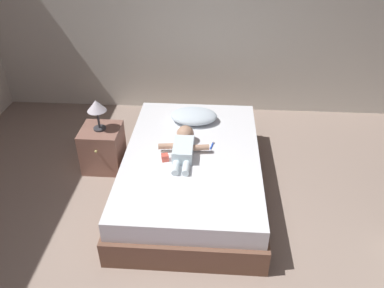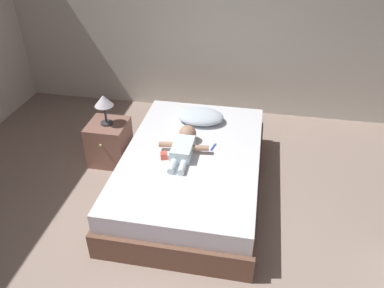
{
  "view_description": "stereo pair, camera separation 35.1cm",
  "coord_description": "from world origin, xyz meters",
  "px_view_note": "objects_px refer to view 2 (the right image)",
  "views": [
    {
      "loc": [
        0.01,
        -1.83,
        2.57
      ],
      "look_at": [
        -0.19,
        1.18,
        0.55
      ],
      "focal_mm": 35.5,
      "sensor_mm": 36.0,
      "label": 1
    },
    {
      "loc": [
        0.36,
        -1.78,
        2.57
      ],
      "look_at": [
        -0.19,
        1.18,
        0.55
      ],
      "focal_mm": 35.5,
      "sensor_mm": 36.0,
      "label": 2
    }
  ],
  "objects_px": {
    "toy_block": "(164,156)",
    "lamp": "(104,102)",
    "pillow": "(200,116)",
    "baby": "(184,145)",
    "bed": "(192,171)",
    "toothbrush": "(213,146)",
    "nightstand": "(110,142)"
  },
  "relations": [
    {
      "from": "toothbrush",
      "to": "toy_block",
      "type": "height_order",
      "value": "toy_block"
    },
    {
      "from": "toothbrush",
      "to": "nightstand",
      "type": "height_order",
      "value": "nightstand"
    },
    {
      "from": "bed",
      "to": "toothbrush",
      "type": "bearing_deg",
      "value": 34.45
    },
    {
      "from": "bed",
      "to": "lamp",
      "type": "height_order",
      "value": "lamp"
    },
    {
      "from": "bed",
      "to": "nightstand",
      "type": "xyz_separation_m",
      "value": [
        -1.0,
        0.33,
        0.02
      ]
    },
    {
      "from": "toothbrush",
      "to": "pillow",
      "type": "bearing_deg",
      "value": 114.02
    },
    {
      "from": "nightstand",
      "to": "toothbrush",
      "type": "bearing_deg",
      "value": -9.34
    },
    {
      "from": "pillow",
      "to": "toothbrush",
      "type": "height_order",
      "value": "pillow"
    },
    {
      "from": "toy_block",
      "to": "toothbrush",
      "type": "bearing_deg",
      "value": 32.14
    },
    {
      "from": "pillow",
      "to": "toy_block",
      "type": "bearing_deg",
      "value": -106.7
    },
    {
      "from": "bed",
      "to": "toothbrush",
      "type": "height_order",
      "value": "toothbrush"
    },
    {
      "from": "nightstand",
      "to": "lamp",
      "type": "height_order",
      "value": "lamp"
    },
    {
      "from": "pillow",
      "to": "baby",
      "type": "distance_m",
      "value": 0.59
    },
    {
      "from": "toothbrush",
      "to": "lamp",
      "type": "xyz_separation_m",
      "value": [
        -1.19,
        0.2,
        0.28
      ]
    },
    {
      "from": "baby",
      "to": "nightstand",
      "type": "relative_size",
      "value": 1.37
    },
    {
      "from": "toy_block",
      "to": "lamp",
      "type": "bearing_deg",
      "value": 148.07
    },
    {
      "from": "pillow",
      "to": "toy_block",
      "type": "relative_size",
      "value": 6.35
    },
    {
      "from": "pillow",
      "to": "toy_block",
      "type": "height_order",
      "value": "pillow"
    },
    {
      "from": "baby",
      "to": "lamp",
      "type": "distance_m",
      "value": 0.99
    },
    {
      "from": "nightstand",
      "to": "toy_block",
      "type": "xyz_separation_m",
      "value": [
        0.75,
        -0.47,
        0.24
      ]
    },
    {
      "from": "toothbrush",
      "to": "toy_block",
      "type": "bearing_deg",
      "value": -147.86
    },
    {
      "from": "pillow",
      "to": "baby",
      "type": "xyz_separation_m",
      "value": [
        -0.06,
        -0.59,
        0.0
      ]
    },
    {
      "from": "pillow",
      "to": "toothbrush",
      "type": "distance_m",
      "value": 0.52
    },
    {
      "from": "bed",
      "to": "toothbrush",
      "type": "xyz_separation_m",
      "value": [
        0.19,
        0.13,
        0.24
      ]
    },
    {
      "from": "baby",
      "to": "lamp",
      "type": "bearing_deg",
      "value": 161.36
    },
    {
      "from": "toy_block",
      "to": "nightstand",
      "type": "bearing_deg",
      "value": 148.08
    },
    {
      "from": "pillow",
      "to": "bed",
      "type": "bearing_deg",
      "value": -88.09
    },
    {
      "from": "bed",
      "to": "lamp",
      "type": "xyz_separation_m",
      "value": [
        -1.0,
        0.33,
        0.52
      ]
    },
    {
      "from": "lamp",
      "to": "toy_block",
      "type": "relative_size",
      "value": 4.21
    },
    {
      "from": "baby",
      "to": "lamp",
      "type": "height_order",
      "value": "lamp"
    },
    {
      "from": "baby",
      "to": "pillow",
      "type": "bearing_deg",
      "value": 84.11
    },
    {
      "from": "baby",
      "to": "toothbrush",
      "type": "height_order",
      "value": "baby"
    }
  ]
}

